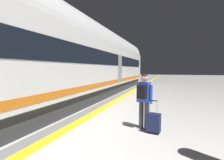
# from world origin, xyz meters

# --- Properties ---
(safety_line_strip) EXTENTS (0.36, 80.00, 0.01)m
(safety_line_strip) POSITION_xyz_m (-0.89, 10.00, 0.00)
(safety_line_strip) COLOR yellow
(safety_line_strip) RESTS_ON ground
(tactile_edge_band) EXTENTS (0.60, 80.00, 0.01)m
(tactile_edge_band) POSITION_xyz_m (-1.21, 10.00, 0.00)
(tactile_edge_band) COLOR slate
(tactile_edge_band) RESTS_ON ground
(high_speed_train) EXTENTS (2.94, 35.77, 4.97)m
(high_speed_train) POSITION_xyz_m (-2.98, 7.17, 2.51)
(high_speed_train) COLOR #38383D
(high_speed_train) RESTS_ON ground
(passenger_near) EXTENTS (0.51, 0.41, 1.72)m
(passenger_near) POSITION_xyz_m (1.37, 6.95, 1.02)
(passenger_near) COLOR #383842
(passenger_near) RESTS_ON ground
(suitcase_near) EXTENTS (0.41, 0.29, 0.98)m
(suitcase_near) POSITION_xyz_m (1.70, 6.70, 0.32)
(suitcase_near) COLOR #19234C
(suitcase_near) RESTS_ON ground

